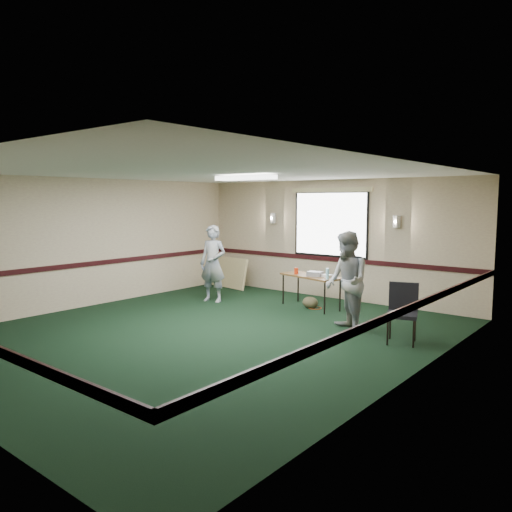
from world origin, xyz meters
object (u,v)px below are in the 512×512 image
Objects in this scene: projector at (315,274)px; person_left at (213,264)px; folding_table at (311,278)px; person_right at (347,282)px; conference_chair at (403,308)px.

person_left is at bearing -170.45° from projector.
folding_table is 0.86× the size of person_left.
folding_table is 1.98m from person_right.
conference_chair reaches higher than projector.
projector is 0.17× the size of person_right.
conference_chair reaches higher than folding_table.
conference_chair is at bearing -36.66° from projector.
person_right is (1.52, -1.24, 0.23)m from folding_table.
folding_table is at bearing 135.48° from conference_chair.
folding_table is 4.99× the size of projector.
folding_table is 1.55× the size of conference_chair.
person_left is (-2.03, -0.83, 0.22)m from folding_table.
conference_chair is 0.54× the size of person_right.
person_right reaches higher than projector.
person_right is at bearing -19.96° from person_left.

